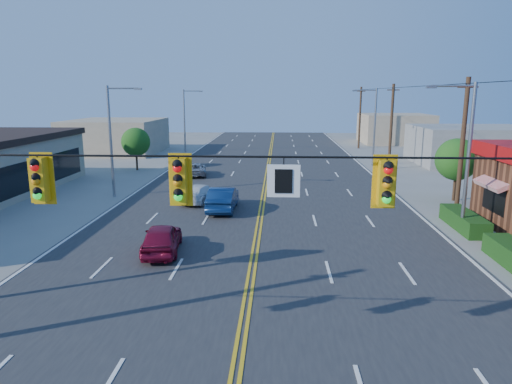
{
  "coord_description": "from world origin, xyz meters",
  "views": [
    {
      "loc": [
        1.09,
        -10.2,
        7.38
      ],
      "look_at": [
        -0.13,
        13.91,
        2.2
      ],
      "focal_mm": 32.0,
      "sensor_mm": 36.0,
      "label": 1
    }
  ],
  "objects_px": {
    "signal_span": "(226,204)",
    "car_white": "(200,194)",
    "car_blue": "(223,199)",
    "car_magenta": "(162,239)",
    "car_silver": "(195,170)"
  },
  "relations": [
    {
      "from": "car_blue",
      "to": "car_white",
      "type": "distance_m",
      "value": 2.86
    },
    {
      "from": "car_magenta",
      "to": "car_silver",
      "type": "distance_m",
      "value": 20.93
    },
    {
      "from": "signal_span",
      "to": "car_blue",
      "type": "distance_m",
      "value": 18.84
    },
    {
      "from": "signal_span",
      "to": "car_white",
      "type": "relative_size",
      "value": 5.73
    },
    {
      "from": "signal_span",
      "to": "car_silver",
      "type": "relative_size",
      "value": 5.8
    },
    {
      "from": "car_magenta",
      "to": "car_blue",
      "type": "distance_m",
      "value": 8.39
    },
    {
      "from": "signal_span",
      "to": "car_magenta",
      "type": "relative_size",
      "value": 5.96
    },
    {
      "from": "car_blue",
      "to": "car_silver",
      "type": "relative_size",
      "value": 1.1
    },
    {
      "from": "car_silver",
      "to": "car_white",
      "type": "bearing_deg",
      "value": 92.39
    },
    {
      "from": "car_white",
      "to": "car_blue",
      "type": "bearing_deg",
      "value": 146.49
    },
    {
      "from": "car_magenta",
      "to": "car_silver",
      "type": "relative_size",
      "value": 0.97
    },
    {
      "from": "car_magenta",
      "to": "car_white",
      "type": "height_order",
      "value": "car_magenta"
    },
    {
      "from": "signal_span",
      "to": "car_white",
      "type": "bearing_deg",
      "value": 101.63
    },
    {
      "from": "signal_span",
      "to": "car_white",
      "type": "distance_m",
      "value": 21.29
    },
    {
      "from": "car_magenta",
      "to": "car_white",
      "type": "relative_size",
      "value": 0.96
    }
  ]
}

